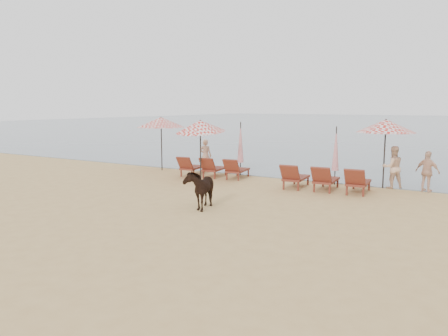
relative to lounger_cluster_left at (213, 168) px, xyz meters
The scene contains 13 objects.
ground 9.18m from the lounger_cluster_left, 72.19° to the right, with size 120.00×120.00×0.00m, color tan.
sea 71.33m from the lounger_cluster_left, 87.75° to the left, with size 160.00×140.00×0.06m, color #51606B.
lounger_cluster_left is the anchor object (origin of this frame).
lounger_cluster_right 5.43m from the lounger_cluster_left, ahead, with size 3.26×2.06×0.69m.
umbrella_open_left_a 3.99m from the lounger_cluster_left, behind, with size 2.37×2.37×2.70m.
umbrella_open_left_b 2.11m from the lounger_cluster_left, 94.96° to the right, with size 2.15×2.19×2.74m.
umbrella_open_right 7.59m from the lounger_cluster_left, ahead, with size 2.24×2.24×2.74m.
umbrella_closed_left 1.81m from the lounger_cluster_left, 57.29° to the left, with size 0.31×0.31×2.51m.
umbrella_closed_right 5.53m from the lounger_cluster_left, 11.04° to the left, with size 0.29×0.29×2.41m.
cow 6.01m from the lounger_cluster_left, 61.73° to the right, with size 0.69×1.52×1.28m, color black.
beachgoer_left 1.70m from the lounger_cluster_left, 134.08° to the left, with size 0.60×0.39×1.63m, color tan.
beachgoer_right_a 7.66m from the lounger_cluster_left, 10.49° to the left, with size 0.82×0.64×1.68m, color #D9AB87.
beachgoer_right_b 8.89m from the lounger_cluster_left, ahead, with size 0.92×0.38×1.56m, color #D9A687.
Camera 1 is at (7.65, -7.95, 3.26)m, focal length 35.00 mm.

